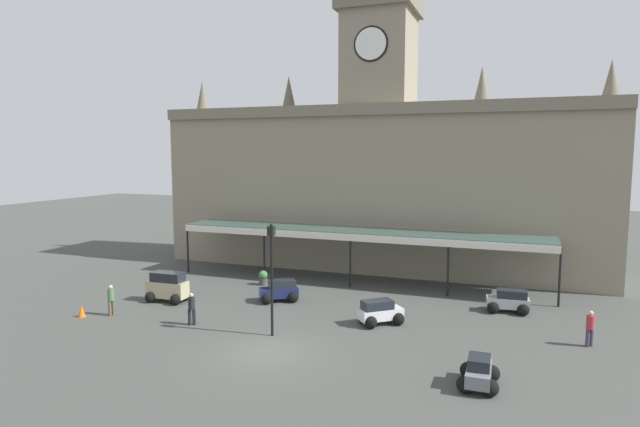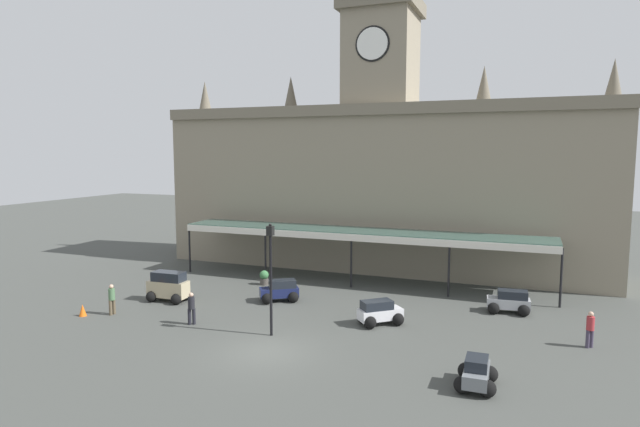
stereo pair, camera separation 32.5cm
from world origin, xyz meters
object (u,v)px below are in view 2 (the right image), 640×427
at_px(victorian_lamppost, 271,267).
at_px(planter_forecourt_centre, 264,277).
at_px(pedestrian_crossing_forecourt, 590,328).
at_px(car_silver_estate, 509,303).
at_px(car_navy_estate, 280,292).
at_px(car_beige_van, 168,288).
at_px(car_grey_sedan, 476,375).
at_px(traffic_cone, 83,310).
at_px(pedestrian_beside_cars, 191,307).
at_px(car_white_estate, 380,314).
at_px(pedestrian_near_entrance, 112,298).

bearing_deg(victorian_lamppost, planter_forecourt_centre, 119.28).
bearing_deg(pedestrian_crossing_forecourt, car_silver_estate, 130.34).
bearing_deg(car_navy_estate, car_beige_van, -158.74).
bearing_deg(car_grey_sedan, planter_forecourt_centre, 142.88).
relative_size(pedestrian_crossing_forecourt, traffic_cone, 2.61).
height_order(car_grey_sedan, pedestrian_beside_cars, pedestrian_beside_cars).
relative_size(car_white_estate, pedestrian_beside_cars, 1.44).
bearing_deg(car_navy_estate, pedestrian_near_entrance, -142.21).
height_order(car_white_estate, pedestrian_crossing_forecourt, pedestrian_crossing_forecourt).
relative_size(car_grey_sedan, pedestrian_crossing_forecourt, 1.23).
distance_m(car_grey_sedan, car_navy_estate, 14.27).
height_order(car_navy_estate, car_silver_estate, same).
xyz_separation_m(pedestrian_beside_cars, traffic_cone, (-6.29, -0.95, -0.59)).
height_order(car_white_estate, victorian_lamppost, victorian_lamppost).
relative_size(pedestrian_crossing_forecourt, victorian_lamppost, 0.31).
relative_size(car_grey_sedan, traffic_cone, 3.22).
height_order(car_silver_estate, planter_forecourt_centre, car_silver_estate).
relative_size(car_beige_van, pedestrian_crossing_forecourt, 1.46).
distance_m(car_beige_van, traffic_cone, 4.81).
distance_m(car_white_estate, pedestrian_beside_cars, 9.61).
distance_m(pedestrian_crossing_forecourt, planter_forecourt_centre, 19.59).
relative_size(car_grey_sedan, car_silver_estate, 0.89).
height_order(car_white_estate, car_silver_estate, same).
xyz_separation_m(car_navy_estate, planter_forecourt_centre, (-2.68, 3.19, -0.07)).
bearing_deg(car_silver_estate, victorian_lamppost, -142.74).
bearing_deg(car_beige_van, car_grey_sedan, -16.86).
bearing_deg(victorian_lamppost, traffic_cone, -174.90).
height_order(car_grey_sedan, planter_forecourt_centre, car_grey_sedan).
bearing_deg(traffic_cone, car_grey_sedan, -3.86).
xyz_separation_m(car_beige_van, pedestrian_near_entrance, (-1.20, -3.30, 0.10)).
bearing_deg(traffic_cone, victorian_lamppost, 5.10).
bearing_deg(car_white_estate, pedestrian_crossing_forecourt, 1.77).
distance_m(car_grey_sedan, traffic_cone, 20.59).
bearing_deg(car_grey_sedan, car_white_estate, 132.26).
relative_size(pedestrian_crossing_forecourt, pedestrian_beside_cars, 1.00).
distance_m(car_beige_van, pedestrian_near_entrance, 3.51).
xyz_separation_m(pedestrian_near_entrance, pedestrian_beside_cars, (4.99, 0.17, 0.00)).
height_order(pedestrian_beside_cars, victorian_lamppost, victorian_lamppost).
distance_m(car_beige_van, car_silver_estate, 19.46).
bearing_deg(pedestrian_beside_cars, car_navy_estate, 67.04).
distance_m(car_beige_van, car_white_estate, 12.75).
distance_m(car_silver_estate, pedestrian_crossing_forecourt, 5.54).
relative_size(car_grey_sedan, victorian_lamppost, 0.38).
height_order(pedestrian_crossing_forecourt, pedestrian_beside_cars, same).
xyz_separation_m(car_silver_estate, pedestrian_near_entrance, (-20.03, -8.18, 0.34)).
height_order(car_grey_sedan, victorian_lamppost, victorian_lamppost).
bearing_deg(traffic_cone, pedestrian_crossing_forecourt, 10.80).
xyz_separation_m(car_grey_sedan, car_silver_estate, (0.79, 10.35, 0.06)).
bearing_deg(pedestrian_near_entrance, victorian_lamppost, 1.07).
distance_m(car_navy_estate, pedestrian_near_entrance, 9.28).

